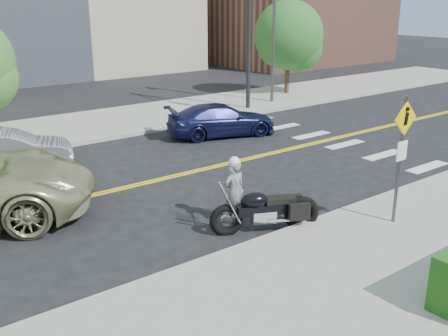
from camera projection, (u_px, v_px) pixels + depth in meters
name	position (u px, v px, depth m)	size (l,w,h in m)	color
ground_plane	(113.00, 191.00, 14.79)	(120.00, 120.00, 0.00)	black
sidewalk_near	(305.00, 308.00, 9.12)	(60.00, 5.00, 0.15)	#9E9B91
sidewalk_far	(27.00, 135.00, 20.43)	(60.00, 5.00, 0.15)	#9E9B91
lamp_post	(274.00, 19.00, 25.32)	(0.16, 0.16, 8.00)	#4C4C51
traffic_light	(263.00, 9.00, 22.93)	(0.28, 4.50, 7.00)	black
pedestrian_sign	(401.00, 148.00, 11.85)	(0.78, 0.08, 3.00)	#4C4C51
motorcyclist	(234.00, 190.00, 12.51)	(0.58, 0.39, 1.66)	silver
motorcycle	(266.00, 200.00, 12.05)	(2.54, 0.77, 1.55)	black
parked_car_silver	(8.00, 151.00, 16.33)	(1.36, 3.90, 1.29)	#A4A8AC
parked_car_blue	(222.00, 120.00, 20.46)	(1.74, 4.28, 1.24)	#171B46
tree_far_b	(289.00, 35.00, 27.88)	(3.68, 3.68, 5.09)	#382619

